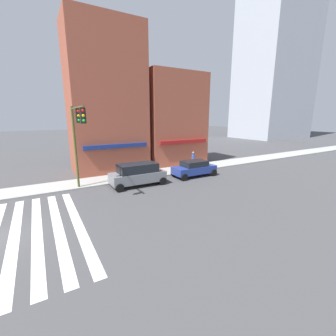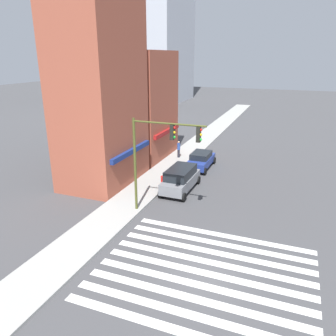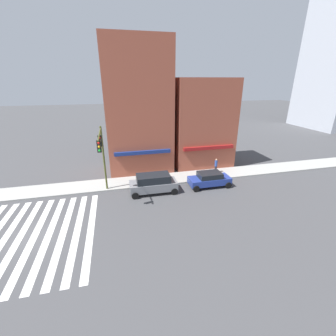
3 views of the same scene
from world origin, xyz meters
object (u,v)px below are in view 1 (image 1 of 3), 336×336
sedan_blue (194,168)px  pedestrian_blue_shirt (193,159)px  traffic_signal (77,132)px  fire_hydrant (133,174)px  suv_grey (138,174)px

sedan_blue → pedestrian_blue_shirt: bearing=55.2°
traffic_signal → fire_hydrant: traffic_signal is taller
fire_hydrant → pedestrian_blue_shirt: bearing=9.7°
sedan_blue → pedestrian_blue_shirt: (2.13, 3.06, 0.23)m
fire_hydrant → traffic_signal: bearing=-159.9°
traffic_signal → suv_grey: size_ratio=1.40×
pedestrian_blue_shirt → sedan_blue: bearing=60.7°
sedan_blue → suv_grey: bearing=-179.9°
traffic_signal → fire_hydrant: bearing=20.1°
sedan_blue → fire_hydrant: bearing=163.9°
sedan_blue → fire_hydrant: 6.09m
sedan_blue → fire_hydrant: size_ratio=5.23×
traffic_signal → suv_grey: 5.93m
traffic_signal → fire_hydrant: (4.79, 1.75, -4.18)m
traffic_signal → pedestrian_blue_shirt: bearing=13.7°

